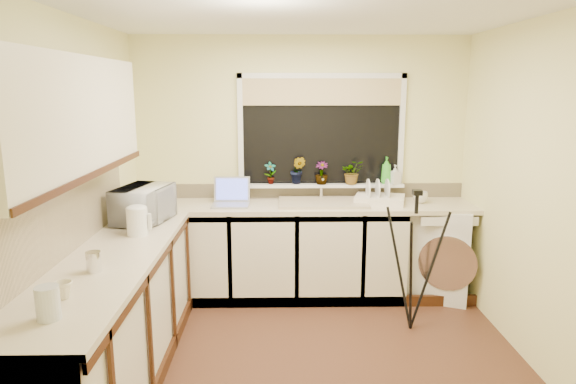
{
  "coord_description": "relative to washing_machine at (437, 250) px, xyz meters",
  "views": [
    {
      "loc": [
        -0.21,
        -3.41,
        1.97
      ],
      "look_at": [
        -0.14,
        0.55,
        1.15
      ],
      "focal_mm": 31.63,
      "sensor_mm": 36.0,
      "label": 1
    }
  ],
  "objects": [
    {
      "name": "kettle",
      "position": [
        -2.56,
        -1.0,
        0.56
      ],
      "size": [
        0.15,
        0.15,
        0.2
      ],
      "primitive_type": "cylinder",
      "color": "white",
      "rests_on": "worktop_left"
    },
    {
      "name": "tripod",
      "position": [
        -0.42,
        -0.74,
        0.15
      ],
      "size": [
        0.66,
        0.66,
        1.18
      ],
      "primitive_type": null,
      "rotation": [
        0.0,
        0.0,
        0.15
      ],
      "color": "black",
      "rests_on": "floor"
    },
    {
      "name": "washing_machine",
      "position": [
        0.0,
        0.0,
        0.0
      ],
      "size": [
        0.8,
        0.79,
        0.87
      ],
      "primitive_type": "cube",
      "rotation": [
        0.0,
        0.0,
        -0.39
      ],
      "color": "silver",
      "rests_on": "floor"
    },
    {
      "name": "laptop",
      "position": [
        -1.96,
        -0.03,
        0.53
      ],
      "size": [
        0.34,
        0.3,
        0.25
      ],
      "rotation": [
        0.0,
        0.0,
        -0.02
      ],
      "color": "#A2A2A9",
      "rests_on": "worktop_back"
    },
    {
      "name": "windowsill",
      "position": [
        -1.11,
        0.21,
        0.6
      ],
      "size": [
        1.6,
        0.14,
        0.03
      ],
      "primitive_type": "cube",
      "color": "white",
      "rests_on": "wall_back"
    },
    {
      "name": "dish_rack",
      "position": [
        -0.57,
        0.02,
        0.5
      ],
      "size": [
        0.52,
        0.45,
        0.07
      ],
      "primitive_type": "cube",
      "rotation": [
        0.0,
        0.0,
        -0.27
      ],
      "color": "#F0E4D0",
      "rests_on": "worktop_back"
    },
    {
      "name": "window_glass",
      "position": [
        -1.11,
        0.27,
        1.11
      ],
      "size": [
        1.5,
        0.02,
        1.0
      ],
      "primitive_type": "cube",
      "color": "black",
      "rests_on": "wall_back"
    },
    {
      "name": "soap_bottle_green",
      "position": [
        -0.47,
        0.21,
        0.74
      ],
      "size": [
        0.1,
        0.1,
        0.26
      ],
      "primitive_type": "imported",
      "rotation": [
        0.0,
        0.0,
        0.03
      ],
      "color": "green",
      "rests_on": "windowsill"
    },
    {
      "name": "base_cabinet_back",
      "position": [
        -1.63,
        -0.02,
        -0.01
      ],
      "size": [
        2.55,
        0.6,
        0.86
      ],
      "primitive_type": "cube",
      "color": "silver",
      "rests_on": "floor"
    },
    {
      "name": "faucet",
      "position": [
        -1.11,
        0.16,
        0.58
      ],
      "size": [
        0.03,
        0.03,
        0.24
      ],
      "primitive_type": "cylinder",
      "color": "silver",
      "rests_on": "worktop_back"
    },
    {
      "name": "upper_cabinet",
      "position": [
        -2.75,
        -1.67,
        1.36
      ],
      "size": [
        0.28,
        1.9,
        0.7
      ],
      "primitive_type": "cube",
      "color": "silver",
      "rests_on": "wall_left"
    },
    {
      "name": "microwave",
      "position": [
        -2.61,
        -0.62,
        0.61
      ],
      "size": [
        0.45,
        0.58,
        0.29
      ],
      "primitive_type": "imported",
      "rotation": [
        0.0,
        0.0,
        1.36
      ],
      "color": "silver",
      "rests_on": "worktop_left"
    },
    {
      "name": "plant_c",
      "position": [
        -1.1,
        0.18,
        0.72
      ],
      "size": [
        0.14,
        0.14,
        0.22
      ],
      "primitive_type": "imported",
      "rotation": [
        0.0,
        0.0,
        -0.13
      ],
      "color": "#999999",
      "rests_on": "windowsill"
    },
    {
      "name": "plant_b",
      "position": [
        -1.33,
        0.21,
        0.75
      ],
      "size": [
        0.17,
        0.16,
        0.27
      ],
      "primitive_type": "imported",
      "rotation": [
        0.0,
        0.0,
        -0.3
      ],
      "color": "#999999",
      "rests_on": "windowsill"
    },
    {
      "name": "cup_back",
      "position": [
        -0.18,
        0.0,
        0.52
      ],
      "size": [
        0.17,
        0.17,
        0.11
      ],
      "primitive_type": "imported",
      "rotation": [
        0.0,
        0.0,
        -0.22
      ],
      "color": "beige",
      "rests_on": "worktop_back"
    },
    {
      "name": "base_cabinet_left",
      "position": [
        -2.61,
        -1.52,
        -0.01
      ],
      "size": [
        0.54,
        2.4,
        0.86
      ],
      "primitive_type": "cube",
      "color": "silver",
      "rests_on": "floor"
    },
    {
      "name": "ceiling",
      "position": [
        -1.31,
        -1.22,
        2.01
      ],
      "size": [
        3.2,
        3.2,
        0.0
      ],
      "primitive_type": "plane",
      "rotation": [
        3.14,
        0.0,
        0.0
      ],
      "color": "white",
      "rests_on": "ground"
    },
    {
      "name": "window_blind",
      "position": [
        -1.11,
        0.24,
        1.49
      ],
      "size": [
        1.5,
        0.02,
        0.25
      ],
      "primitive_type": "cube",
      "color": "tan",
      "rests_on": "wall_back"
    },
    {
      "name": "floor",
      "position": [
        -1.31,
        -1.22,
        -0.44
      ],
      "size": [
        3.2,
        3.2,
        0.0
      ],
      "primitive_type": "plane",
      "color": "#502D20",
      "rests_on": "ground"
    },
    {
      "name": "wall_right",
      "position": [
        0.29,
        -1.22,
        0.79
      ],
      "size": [
        0.0,
        3.0,
        3.0
      ],
      "primitive_type": "plane",
      "rotation": [
        1.57,
        0.0,
        -1.57
      ],
      "color": "#F1ECA1",
      "rests_on": "ground"
    },
    {
      "name": "cup_left",
      "position": [
        -2.63,
        -2.15,
        0.51
      ],
      "size": [
        0.11,
        0.11,
        0.09
      ],
      "primitive_type": "imported",
      "rotation": [
        0.0,
        0.0,
        -0.17
      ],
      "color": "beige",
      "rests_on": "worktop_left"
    },
    {
      "name": "splashback_back",
      "position": [
        -1.31,
        0.27,
        0.53
      ],
      "size": [
        3.2,
        0.02,
        0.14
      ],
      "primitive_type": "cube",
      "color": "beige",
      "rests_on": "wall_back"
    },
    {
      "name": "steel_jar",
      "position": [
        -2.61,
        -1.76,
        0.52
      ],
      "size": [
        0.09,
        0.09,
        0.12
      ],
      "primitive_type": "cylinder",
      "color": "silver",
      "rests_on": "worktop_left"
    },
    {
      "name": "worktop_back",
      "position": [
        -1.31,
        -0.02,
        0.44
      ],
      "size": [
        3.2,
        0.6,
        0.04
      ],
      "primitive_type": "cube",
      "color": "beige",
      "rests_on": "base_cabinet_back"
    },
    {
      "name": "worktop_left",
      "position": [
        -2.61,
        -1.52,
        0.44
      ],
      "size": [
        0.6,
        2.4,
        0.04
      ],
      "primitive_type": "cube",
      "color": "beige",
      "rests_on": "base_cabinet_left"
    },
    {
      "name": "sink",
      "position": [
        -1.11,
        -0.02,
        0.48
      ],
      "size": [
        0.82,
        0.46,
        0.03
      ],
      "primitive_type": "cube",
      "color": "tan",
      "rests_on": "worktop_back"
    },
    {
      "name": "soap_bottle_clear",
      "position": [
        -0.39,
        0.18,
        0.71
      ],
      "size": [
        0.11,
        0.11,
        0.19
      ],
      "primitive_type": "imported",
      "rotation": [
        0.0,
        0.0,
        0.35
      ],
      "color": "#999999",
      "rests_on": "windowsill"
    },
    {
      "name": "glass_jug",
      "position": [
        -2.6,
        -2.39,
        0.54
      ],
      "size": [
        0.11,
        0.11,
        0.16
      ],
      "primitive_type": "cylinder",
      "color": "silver",
      "rests_on": "worktop_left"
    },
    {
      "name": "wall_front",
      "position": [
        -1.31,
        -2.72,
        0.79
      ],
      "size": [
        3.2,
        0.0,
        3.2
      ],
      "primitive_type": "plane",
      "rotation": [
        -1.57,
        0.0,
        0.0
      ],
      "color": "#F1ECA1",
      "rests_on": "ground"
    },
    {
      "name": "wall_left",
      "position": [
        -2.91,
        -1.22,
        0.79
      ],
      "size": [
        0.0,
        3.0,
        3.0
      ],
      "primitive_type": "plane",
      "rotation": [
        1.57,
        0.0,
        1.57
      ],
      "color": "#F1ECA1",
      "rests_on": "ground"
    },
    {
      "name": "splashback_left",
      "position": [
        -2.89,
        -1.52,
        0.69
      ],
      "size": [
        0.02,
        2.4,
        0.45
      ],
      "primitive_type": "cube",
      "color": "beige",
      "rests_on": "wall_left"
    },
    {
      "name": "wall_back",
      "position": [
        -1.31,
        0.28,
        0.79
      ],
      "size": [
        3.2,
        0.0,
        3.2
      ],
      "primitive_type": "plane",
      "rotation": [
        1.57,
        0.0,
        0.0
      ],
      "color": "#F1ECA1",
      "rests_on": "ground"
    },
    {
      "name": "plant_a",
      "position": [
        -1.6,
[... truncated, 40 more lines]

